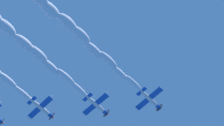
{
  "coord_description": "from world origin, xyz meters",
  "views": [
    {
      "loc": [
        -6.78,
        -44.17,
        1.52
      ],
      "look_at": [
        -10.06,
        -10.27,
        85.28
      ],
      "focal_mm": 66.49,
      "sensor_mm": 36.0,
      "label": 1
    }
  ],
  "objects": [
    {
      "name": "airplane_lead",
      "position": [
        -2.22,
        0.06,
        86.49
      ],
      "size": [
        6.72,
        6.45,
        2.24
      ],
      "color": "silver"
    },
    {
      "name": "airplane_left_wingman",
      "position": [
        -14.49,
        -0.24,
        85.37
      ],
      "size": [
        6.7,
        6.48,
        2.34
      ],
      "color": "silver"
    },
    {
      "name": "airplane_right_wingman",
      "position": [
        -26.93,
        -1.16,
        84.39
      ],
      "size": [
        6.7,
        6.49,
        2.32
      ],
      "color": "silver"
    },
    {
      "name": "smoke_trail_lead",
      "position": [
        -20.06,
        -21.33,
        86.19
      ],
      "size": [
        25.54,
        29.69,
        3.32
      ],
      "color": "white"
    },
    {
      "name": "smoke_trail_left_wingman",
      "position": [
        -32.45,
        -21.82,
        85.05
      ],
      "size": [
        26.08,
        30.35,
        3.41
      ],
      "color": "white"
    }
  ]
}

